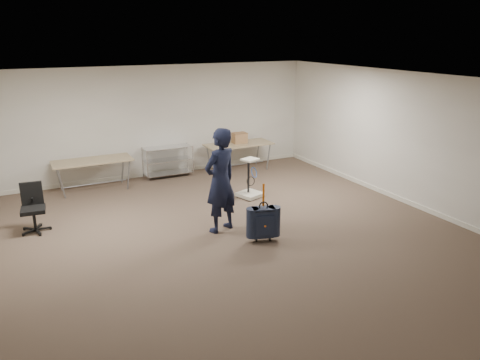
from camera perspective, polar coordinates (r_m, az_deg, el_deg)
ground at (r=8.56m, az=0.21°, el=-6.97°), size 9.00×9.00×0.00m
room_shell at (r=9.70m, az=-3.47°, el=-3.67°), size 8.00×9.00×9.00m
folding_table_left at (r=11.39m, az=-17.55°, el=2.08°), size 1.80×0.75×0.73m
folding_table_right at (r=12.51m, az=-0.16°, el=4.23°), size 1.80×0.75×0.73m
wire_shelf at (r=12.10m, az=-8.78°, el=2.41°), size 1.22×0.47×0.80m
person at (r=8.52m, az=-2.41°, el=-0.08°), size 0.83×0.68×1.95m
suitcase at (r=8.26m, az=2.86°, el=-5.17°), size 0.44×0.32×1.07m
office_chair at (r=9.53m, az=-23.79°, el=-4.14°), size 0.55×0.55×0.91m
equipment_cart at (r=10.53m, az=1.22°, el=-0.85°), size 0.62×0.62×0.89m
cardboard_box at (r=12.56m, az=-0.05°, el=5.17°), size 0.38×0.29×0.28m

